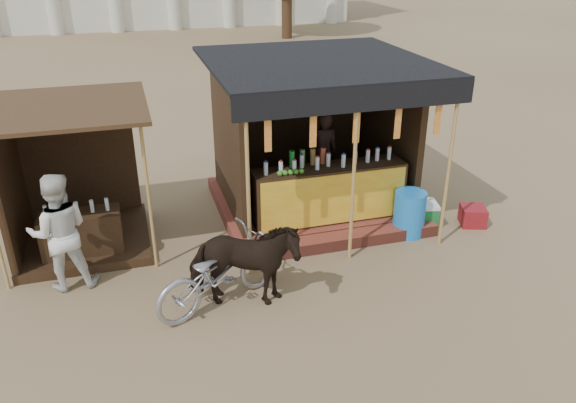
{
  "coord_description": "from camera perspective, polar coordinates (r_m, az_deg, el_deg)",
  "views": [
    {
      "loc": [
        -2.11,
        -5.51,
        4.62
      ],
      "look_at": [
        0.0,
        1.6,
        1.1
      ],
      "focal_mm": 35.0,
      "sensor_mm": 36.0,
      "label": 1
    }
  ],
  "objects": [
    {
      "name": "blue_barrel",
      "position": [
        9.66,
        12.21,
        -1.19
      ],
      "size": [
        0.69,
        0.69,
        0.78
      ],
      "primitive_type": "cylinder",
      "rotation": [
        0.0,
        0.0,
        -0.38
      ],
      "color": "blue",
      "rests_on": "ground"
    },
    {
      "name": "motorbike",
      "position": [
        7.68,
        -6.91,
        -7.08
      ],
      "size": [
        2.1,
        1.44,
        1.04
      ],
      "primitive_type": "imported",
      "rotation": [
        0.0,
        0.0,
        1.99
      ],
      "color": "#9E9EA6",
      "rests_on": "ground"
    },
    {
      "name": "main_stall",
      "position": [
        10.06,
        2.68,
        4.42
      ],
      "size": [
        3.6,
        3.61,
        2.78
      ],
      "color": "brown",
      "rests_on": "ground"
    },
    {
      "name": "ground",
      "position": [
        7.5,
        3.57,
        -12.73
      ],
      "size": [
        120.0,
        120.0,
        0.0
      ],
      "primitive_type": "plane",
      "color": "#846B4C",
      "rests_on": "ground"
    },
    {
      "name": "cow",
      "position": [
        7.56,
        -4.54,
        -6.46
      ],
      "size": [
        1.64,
        1.07,
        1.28
      ],
      "primitive_type": "imported",
      "rotation": [
        0.0,
        0.0,
        1.3
      ],
      "color": "black",
      "rests_on": "ground"
    },
    {
      "name": "cooler",
      "position": [
        10.01,
        13.02,
        -1.31
      ],
      "size": [
        0.72,
        0.57,
        0.46
      ],
      "color": "#186D2F",
      "rests_on": "ground"
    },
    {
      "name": "secondary_stall",
      "position": [
        9.58,
        -21.44,
        0.36
      ],
      "size": [
        2.4,
        2.4,
        2.38
      ],
      "color": "#342113",
      "rests_on": "ground"
    },
    {
      "name": "red_crate",
      "position": [
        10.39,
        18.25,
        -1.38
      ],
      "size": [
        0.53,
        0.54,
        0.33
      ],
      "primitive_type": "cube",
      "rotation": [
        0.0,
        0.0,
        -0.33
      ],
      "color": "maroon",
      "rests_on": "ground"
    },
    {
      "name": "bystander",
      "position": [
        8.46,
        -22.2,
        -2.92
      ],
      "size": [
        0.87,
        0.69,
        1.75
      ],
      "primitive_type": "imported",
      "rotation": [
        0.0,
        0.0,
        3.17
      ],
      "color": "silver",
      "rests_on": "ground"
    }
  ]
}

